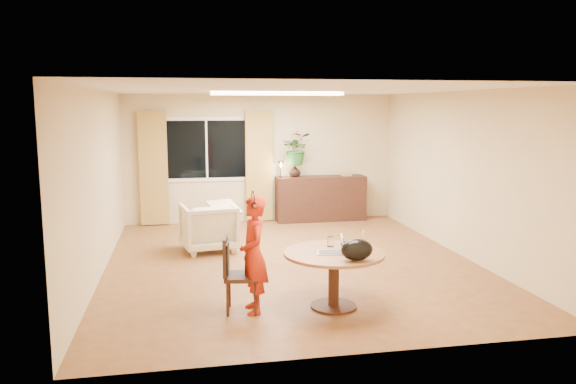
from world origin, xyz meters
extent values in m
plane|color=brown|center=(0.00, 0.00, 0.00)|extent=(6.50, 6.50, 0.00)
plane|color=white|center=(0.00, 0.00, 2.60)|extent=(6.50, 6.50, 0.00)
plane|color=beige|center=(0.00, 3.25, 1.30)|extent=(5.50, 0.00, 5.50)
plane|color=beige|center=(-2.75, 0.00, 1.30)|extent=(0.00, 6.50, 6.50)
plane|color=beige|center=(2.75, 0.00, 1.30)|extent=(0.00, 6.50, 6.50)
cube|color=white|center=(-1.10, 3.23, 1.50)|extent=(1.70, 0.02, 1.30)
cube|color=black|center=(-1.10, 3.22, 1.50)|extent=(1.55, 0.01, 1.15)
cube|color=white|center=(-1.10, 3.22, 1.50)|extent=(0.04, 0.01, 1.15)
cube|color=olive|center=(-2.15, 3.15, 1.15)|extent=(0.55, 0.08, 2.25)
cube|color=olive|center=(-0.05, 3.15, 1.15)|extent=(0.55, 0.08, 2.25)
cube|color=white|center=(0.00, 1.20, 2.57)|extent=(2.20, 0.35, 0.05)
cylinder|color=brown|center=(0.13, -1.97, 0.66)|extent=(1.19, 1.19, 0.04)
cylinder|color=black|center=(0.13, -1.97, 0.32)|extent=(0.13, 0.13, 0.64)
cylinder|color=black|center=(0.13, -1.97, 0.01)|extent=(0.55, 0.55, 0.03)
imported|color=red|center=(-0.82, -1.93, 0.68)|extent=(0.51, 0.36, 1.36)
imported|color=beige|center=(-1.19, 0.98, 0.39)|extent=(0.97, 0.99, 0.79)
cube|color=black|center=(1.21, 3.01, 0.46)|extent=(1.85, 0.45, 0.93)
imported|color=black|center=(0.66, 3.01, 1.05)|extent=(0.30, 0.30, 0.25)
imported|color=#3A6927|center=(0.70, 3.01, 1.50)|extent=(0.65, 0.58, 0.66)
camera|label=1|loc=(-1.59, -8.14, 2.37)|focal=35.00mm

